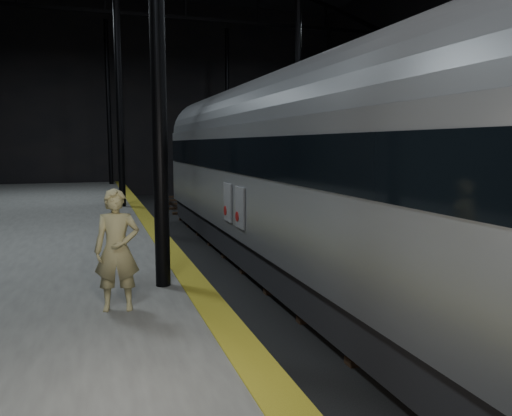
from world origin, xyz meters
name	(u,v)px	position (x,y,z in m)	size (l,w,h in m)	color
ground	(282,270)	(0.00, 0.00, 0.00)	(44.00, 44.00, 0.00)	black
platform_right	(497,237)	(7.50, 0.00, 0.50)	(9.00, 43.80, 1.00)	#4C4C49
tactile_strip	(164,242)	(-3.25, 0.00, 1.00)	(0.50, 43.80, 0.01)	olive
track	(282,268)	(0.00, 0.00, 0.07)	(2.40, 43.00, 0.24)	#3F3328
train	(281,164)	(0.00, 0.12, 2.94)	(2.95, 19.69, 5.26)	#93959A
woman	(117,250)	(-4.62, -5.11, 1.92)	(0.67, 0.44, 1.84)	tan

